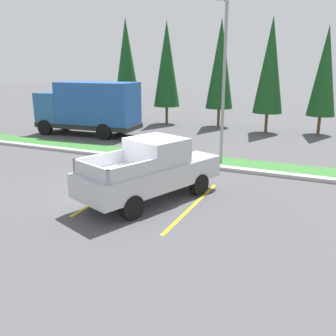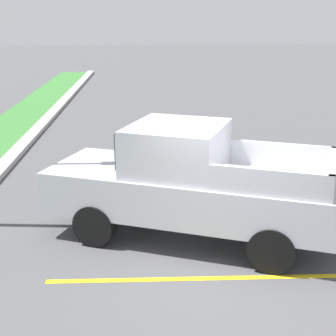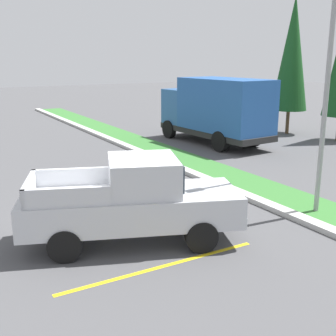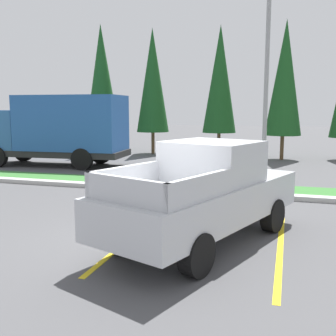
{
  "view_description": "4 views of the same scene",
  "coord_description": "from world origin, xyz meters",
  "px_view_note": "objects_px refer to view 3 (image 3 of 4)",
  "views": [
    {
      "loc": [
        6.45,
        -10.38,
        4.51
      ],
      "look_at": [
        1.42,
        0.75,
        1.07
      ],
      "focal_mm": 39.66,
      "sensor_mm": 36.0,
      "label": 1
    },
    {
      "loc": [
        -7.67,
        1.16,
        3.98
      ],
      "look_at": [
        1.18,
        0.8,
        1.27
      ],
      "focal_mm": 54.47,
      "sensor_mm": 36.0,
      "label": 2
    },
    {
      "loc": [
        9.89,
        -3.77,
        4.4
      ],
      "look_at": [
        0.07,
        1.89,
        1.48
      ],
      "focal_mm": 45.84,
      "sensor_mm": 36.0,
      "label": 3
    },
    {
      "loc": [
        2.56,
        -7.57,
        2.77
      ],
      "look_at": [
        0.01,
        0.84,
        1.46
      ],
      "focal_mm": 42.65,
      "sensor_mm": 36.0,
      "label": 4
    }
  ],
  "objects_px": {
    "cargo_truck_distant": "(216,109)",
    "street_light": "(325,69)",
    "cypress_tree_leftmost": "(292,54)",
    "pickup_truck_main": "(133,201)"
  },
  "relations": [
    {
      "from": "cargo_truck_distant",
      "to": "street_light",
      "type": "xyz_separation_m",
      "value": [
        9.92,
        -3.76,
        2.26
      ]
    },
    {
      "from": "street_light",
      "to": "cypress_tree_leftmost",
      "type": "bearing_deg",
      "value": 137.93
    },
    {
      "from": "street_light",
      "to": "cypress_tree_leftmost",
      "type": "xyz_separation_m",
      "value": [
        -10.34,
        9.33,
        0.51
      ]
    },
    {
      "from": "pickup_truck_main",
      "to": "cargo_truck_distant",
      "type": "xyz_separation_m",
      "value": [
        -9.09,
        9.1,
        0.81
      ]
    },
    {
      "from": "pickup_truck_main",
      "to": "street_light",
      "type": "distance_m",
      "value": 6.22
    },
    {
      "from": "cargo_truck_distant",
      "to": "cypress_tree_leftmost",
      "type": "bearing_deg",
      "value": 94.24
    },
    {
      "from": "pickup_truck_main",
      "to": "street_light",
      "type": "xyz_separation_m",
      "value": [
        0.83,
        5.34,
        3.07
      ]
    },
    {
      "from": "street_light",
      "to": "cypress_tree_leftmost",
      "type": "relative_size",
      "value": 0.91
    },
    {
      "from": "street_light",
      "to": "cargo_truck_distant",
      "type": "bearing_deg",
      "value": 159.27
    },
    {
      "from": "cargo_truck_distant",
      "to": "street_light",
      "type": "distance_m",
      "value": 10.85
    }
  ]
}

